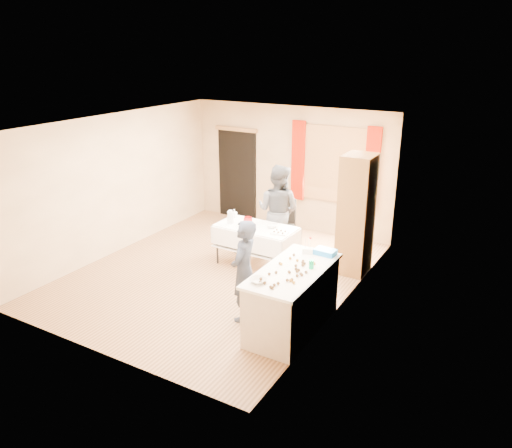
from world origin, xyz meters
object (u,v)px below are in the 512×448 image
Objects in this scene: cabinet at (356,215)px; woman at (278,211)px; chair at (283,232)px; party_table at (256,242)px; counter at (292,299)px; girl at (244,271)px.

cabinet reaches higher than woman.
chair is (-1.61, 0.44, -0.76)m from cabinet.
party_table is at bearing 81.17° from woman.
cabinet is 1.20× the size of woman.
cabinet is 1.25× the size of counter.
woman is (0.11, -0.44, 0.58)m from chair.
counter is 1.10× the size of girl.
woman reaches higher than counter.
party_table is 0.78m from woman.
cabinet reaches higher than counter.
counter reaches higher than party_table.
woman is at bearing 121.95° from counter.
cabinet is 1.83m from chair.
counter is at bearing -57.82° from chair.
chair is (-0.02, 1.09, -0.16)m from party_table.
cabinet is at bearing 23.33° from party_table.
cabinet is 1.82m from party_table.
counter is 2.17m from party_table.
cabinet is at bearing -12.62° from chair.
cabinet is 2.19× the size of chair.
girl is at bearing -172.46° from counter.
chair reaches higher than counter.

